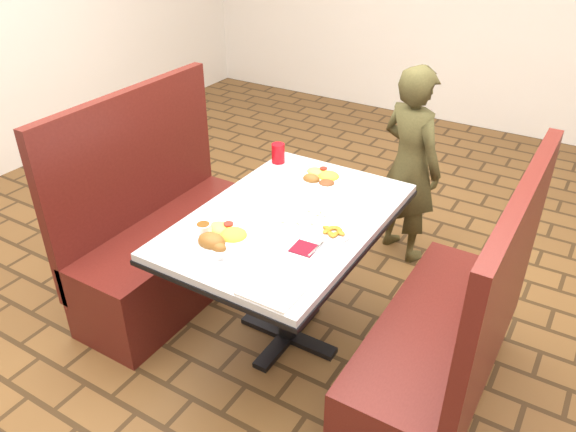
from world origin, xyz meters
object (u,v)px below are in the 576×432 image
at_px(diner_person, 410,165).
at_px(plantain_plate, 333,232).
at_px(far_dinner_plate, 321,176).
at_px(near_dinner_plate, 220,235).
at_px(dining_table, 288,234).
at_px(booth_bench_right, 444,347).
at_px(booth_bench_left, 167,242).
at_px(red_tumbler, 278,153).

xyz_separation_m(diner_person, plantain_plate, (0.05, -1.12, 0.15)).
xyz_separation_m(far_dinner_plate, plantain_plate, (0.29, -0.43, -0.01)).
distance_m(far_dinner_plate, plantain_plate, 0.52).
relative_size(near_dinner_plate, plantain_plate, 1.82).
relative_size(dining_table, booth_bench_right, 1.01).
relative_size(booth_bench_left, booth_bench_right, 1.00).
relative_size(dining_table, far_dinner_plate, 4.53).
bearing_deg(booth_bench_left, near_dinner_plate, -26.40).
xyz_separation_m(near_dinner_plate, plantain_plate, (0.39, 0.30, -0.02)).
bearing_deg(far_dinner_plate, plantain_plate, -55.74).
bearing_deg(diner_person, booth_bench_left, 71.74).
bearing_deg(red_tumbler, booth_bench_left, -134.28).
bearing_deg(diner_person, far_dinner_plate, 95.09).
relative_size(booth_bench_right, plantain_plate, 7.51).
distance_m(booth_bench_right, far_dinner_plate, 1.03).
xyz_separation_m(dining_table, near_dinner_plate, (-0.14, -0.33, 0.13)).
xyz_separation_m(booth_bench_left, booth_bench_right, (1.60, 0.00, 0.00)).
xyz_separation_m(booth_bench_left, far_dinner_plate, (0.76, 0.40, 0.45)).
distance_m(diner_person, far_dinner_plate, 0.75).
bearing_deg(red_tumbler, plantain_plate, -39.75).
distance_m(booth_bench_right, red_tumbler, 1.32).
height_order(dining_table, near_dinner_plate, near_dinner_plate).
xyz_separation_m(dining_table, booth_bench_right, (0.80, 0.00, -0.32)).
distance_m(dining_table, red_tumbler, 0.60).
distance_m(near_dinner_plate, red_tumbler, 0.82).
xyz_separation_m(diner_person, far_dinner_plate, (-0.24, -0.69, 0.16)).
relative_size(diner_person, near_dinner_plate, 4.21).
xyz_separation_m(dining_table, diner_person, (0.20, 1.09, -0.04)).
distance_m(booth_bench_right, near_dinner_plate, 1.09).
distance_m(dining_table, diner_person, 1.11).
distance_m(booth_bench_right, plantain_plate, 0.70).
height_order(booth_bench_right, plantain_plate, booth_bench_right).
relative_size(near_dinner_plate, red_tumbler, 2.70).
bearing_deg(plantain_plate, booth_bench_left, 178.35).
bearing_deg(far_dinner_plate, booth_bench_left, -152.27).
bearing_deg(booth_bench_left, far_dinner_plate, 27.73).
bearing_deg(booth_bench_left, red_tumbler, 45.72).
bearing_deg(near_dinner_plate, dining_table, 67.02).
bearing_deg(diner_person, plantain_plate, 116.88).
xyz_separation_m(booth_bench_right, red_tumbler, (-1.14, 0.46, 0.47)).
height_order(diner_person, red_tumbler, diner_person).
distance_m(booth_bench_left, near_dinner_plate, 0.86).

